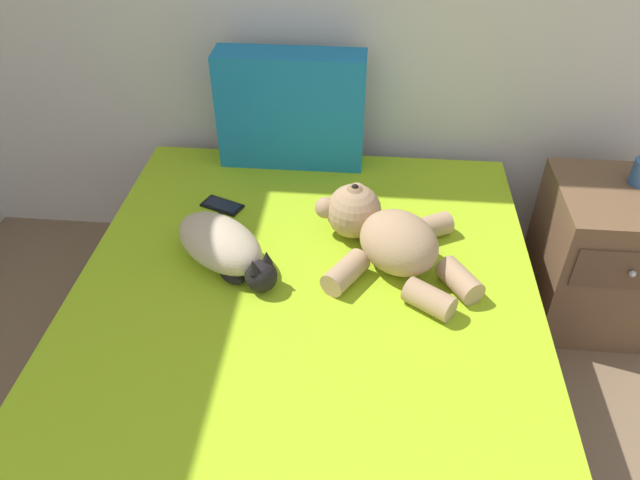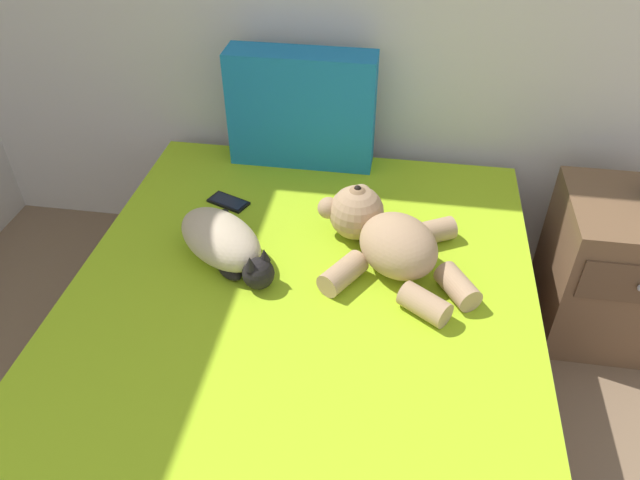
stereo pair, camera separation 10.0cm
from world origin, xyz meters
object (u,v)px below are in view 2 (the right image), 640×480
at_px(cat, 224,242).
at_px(cell_phone, 228,202).
at_px(nightstand, 613,268).
at_px(bed, 295,377).
at_px(teddy_bear, 386,238).
at_px(patterned_cushion, 302,109).

bearing_deg(cat, cell_phone, 104.56).
bearing_deg(nightstand, bed, -149.15).
bearing_deg(teddy_bear, patterned_cushion, 123.19).
bearing_deg(cat, patterned_cushion, 78.33).
height_order(patterned_cushion, cell_phone, patterned_cushion).
bearing_deg(bed, patterned_cushion, 98.36).
height_order(cat, teddy_bear, teddy_bear).
bearing_deg(cell_phone, bed, -57.69).
relative_size(cat, nightstand, 0.70).
bearing_deg(patterned_cushion, cat, -101.67).
relative_size(patterned_cushion, cat, 1.38).
bearing_deg(nightstand, cat, -163.11).
xyz_separation_m(bed, nightstand, (1.09, 0.65, 0.04)).
relative_size(bed, teddy_bear, 3.60).
distance_m(bed, nightstand, 1.26).
relative_size(patterned_cushion, teddy_bear, 1.02).
distance_m(bed, cell_phone, 0.70).
bearing_deg(teddy_bear, nightstand, 20.95).
distance_m(cell_phone, nightstand, 1.45).
distance_m(patterned_cushion, teddy_bear, 0.69).
bearing_deg(cell_phone, nightstand, 4.01).
xyz_separation_m(patterned_cushion, cell_phone, (-0.22, -0.34, -0.22)).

